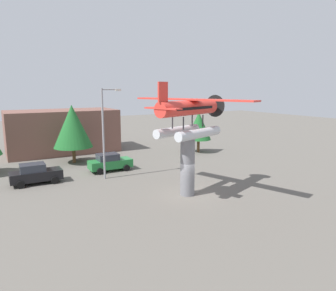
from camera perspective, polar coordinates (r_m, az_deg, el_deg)
ground_plane at (r=24.59m, az=3.50°, el=-8.89°), size 140.00×140.00×0.00m
display_pedestal at (r=23.94m, az=3.56°, el=-3.78°), size 1.10×1.10×4.52m
floatplane_monument at (r=23.41m, az=3.86°, el=5.66°), size 7.20×10.16×4.00m
car_near_black at (r=29.34m, az=-22.94°, el=-4.73°), size 4.20×2.02×1.76m
car_mid_green at (r=31.69m, az=-10.52°, el=-3.00°), size 4.20×2.02×1.76m
streetlight_primary at (r=28.48m, az=-11.34°, el=3.27°), size 1.84×0.28×8.11m
storefront_building at (r=42.52m, az=-18.61°, el=2.48°), size 13.30×6.73×5.39m
tree_east at (r=35.65m, az=-16.95°, el=3.35°), size 4.17×4.17×6.37m
tree_center_back at (r=40.22m, az=5.59°, el=3.56°), size 3.18×3.18×5.18m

